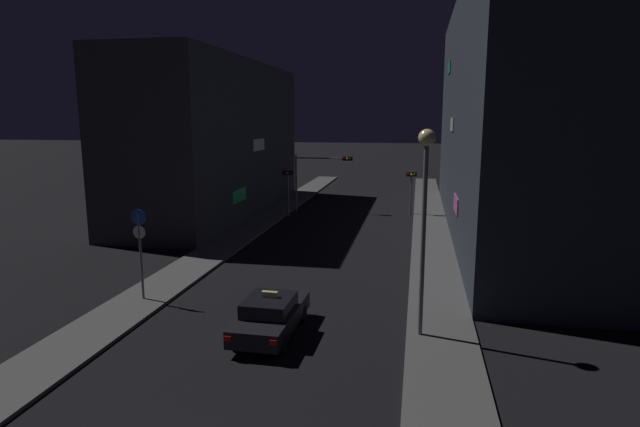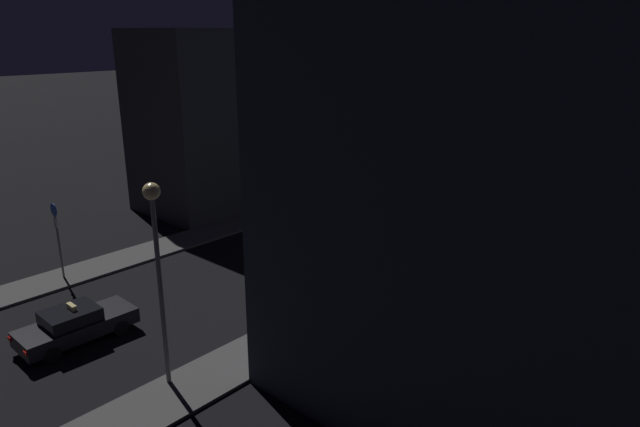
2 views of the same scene
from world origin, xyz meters
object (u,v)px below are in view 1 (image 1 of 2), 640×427
traffic_light_overhead (319,170)px  traffic_light_right_kerb (411,183)px  taxi (271,315)px  sign_pole_left (140,245)px  street_lamp_near_block (425,190)px  traffic_light_left_kerb (288,183)px

traffic_light_overhead → traffic_light_right_kerb: size_ratio=1.35×
taxi → sign_pole_left: 6.83m
taxi → sign_pole_left: sign_pole_left is taller
traffic_light_right_kerb → traffic_light_overhead: bearing=177.7°
street_lamp_near_block → traffic_light_right_kerb: bearing=91.7°
traffic_light_overhead → street_lamp_near_block: (8.08, -23.94, 1.81)m
taxi → traffic_light_right_kerb: 24.84m
traffic_light_overhead → taxi: bearing=-83.3°
traffic_light_left_kerb → sign_pole_left: 19.59m
street_lamp_near_block → traffic_light_left_kerb: bearing=115.3°
taxi → street_lamp_near_block: size_ratio=0.63×
traffic_light_left_kerb → traffic_light_right_kerb: size_ratio=1.06×
traffic_light_right_kerb → street_lamp_near_block: (0.72, -23.64, 2.71)m
taxi → traffic_light_left_kerb: bearing=102.4°
traffic_light_right_kerb → street_lamp_near_block: bearing=-88.3°
traffic_light_right_kerb → sign_pole_left: sign_pole_left is taller
sign_pole_left → taxi: bearing=-20.7°
traffic_light_right_kerb → street_lamp_near_block: street_lamp_near_block is taller
traffic_light_overhead → street_lamp_near_block: street_lamp_near_block is taller
sign_pole_left → traffic_light_overhead: bearing=81.6°
traffic_light_overhead → sign_pole_left: (-3.30, -22.34, -0.95)m
sign_pole_left → street_lamp_near_block: street_lamp_near_block is taller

